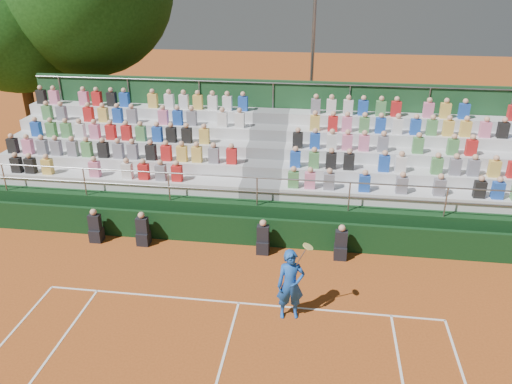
# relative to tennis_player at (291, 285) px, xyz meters

# --- Properties ---
(ground) EXTENTS (90.00, 90.00, 0.00)m
(ground) POSITION_rel_tennis_player_xyz_m (-1.43, 0.36, -0.99)
(ground) COLOR #A84E1C
(ground) RESTS_ON ground
(courtside_wall) EXTENTS (20.00, 0.15, 1.00)m
(courtside_wall) POSITION_rel_tennis_player_xyz_m (-1.43, 3.56, -0.49)
(courtside_wall) COLOR black
(courtside_wall) RESTS_ON ground
(line_officials) EXTENTS (8.52, 0.40, 1.19)m
(line_officials) POSITION_rel_tennis_player_xyz_m (-2.90, 3.11, -0.51)
(line_officials) COLOR black
(line_officials) RESTS_ON ground
(grandstand) EXTENTS (20.00, 5.20, 4.40)m
(grandstand) POSITION_rel_tennis_player_xyz_m (-1.44, 6.80, 0.11)
(grandstand) COLOR black
(grandstand) RESTS_ON ground
(tennis_player) EXTENTS (0.93, 0.61, 2.22)m
(tennis_player) POSITION_rel_tennis_player_xyz_m (0.00, 0.00, 0.00)
(tennis_player) COLOR #174EB0
(tennis_player) RESTS_ON ground
(tree_west) EXTENTS (6.64, 6.64, 9.61)m
(tree_west) POSITION_rel_tennis_player_xyz_m (-13.70, 11.53, 5.29)
(tree_west) COLOR #382714
(tree_west) RESTS_ON ground
(floodlight_mast) EXTENTS (0.60, 0.25, 8.43)m
(floodlight_mast) POSITION_rel_tennis_player_xyz_m (-0.06, 13.32, 3.90)
(floodlight_mast) COLOR gray
(floodlight_mast) RESTS_ON ground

